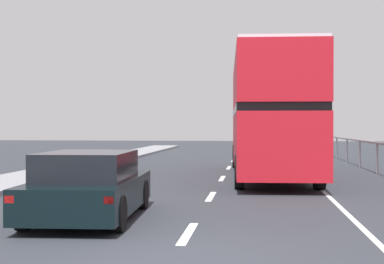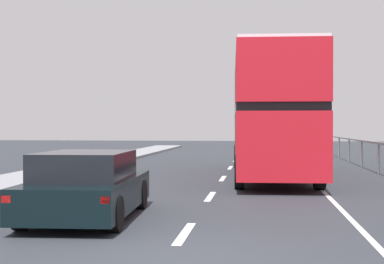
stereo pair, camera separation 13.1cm
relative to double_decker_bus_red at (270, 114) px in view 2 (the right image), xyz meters
The scene contains 4 objects.
ground_plane 13.03m from the double_decker_bus_red, 97.42° to the right, with size 75.44×120.00×0.10m, color #2B2F36.
lane_paint_markings 5.03m from the double_decker_bus_red, 85.13° to the right, with size 3.21×46.00×0.01m.
double_decker_bus_red is the anchor object (origin of this frame).
hatchback_car_near 10.49m from the double_decker_bus_red, 111.37° to the right, with size 2.05×4.19×1.34m.
Camera 2 is at (1.27, -7.47, 1.85)m, focal length 51.26 mm.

